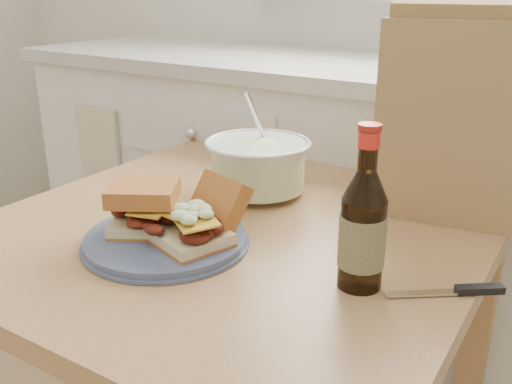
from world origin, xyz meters
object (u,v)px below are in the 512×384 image
Objects in this scene: plate at (166,240)px; coleslaw_bowl at (258,168)px; dining_table at (235,275)px; paper_bag at (459,119)px; beer_bottle at (363,228)px.

coleslaw_bowl reaches higher than plate.
paper_bag reaches higher than dining_table.
beer_bottle is at bearing -17.57° from dining_table.
plate is (-0.04, -0.14, 0.12)m from dining_table.
paper_bag is at bearing 20.07° from coleslaw_bowl.
dining_table is at bearing -146.17° from paper_bag.
coleslaw_bowl is 0.42m from beer_bottle.
beer_bottle is 0.67× the size of paper_bag.
plate is 0.76× the size of paper_bag.
dining_table is 4.11× the size of coleslaw_bowl.
dining_table is 2.49× the size of paper_bag.
paper_bag is (0.02, 0.37, 0.09)m from beer_bottle.
paper_bag is (0.35, 0.43, 0.17)m from plate.
dining_table is 3.71× the size of beer_bottle.
coleslaw_bowl is at bearing -169.46° from paper_bag.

